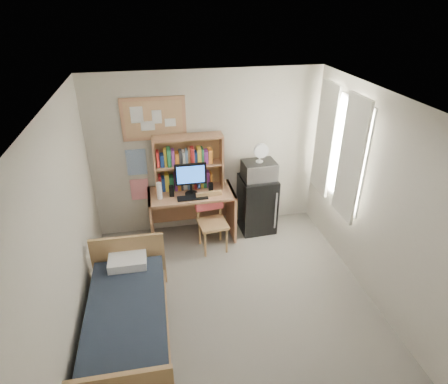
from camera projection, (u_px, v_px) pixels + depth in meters
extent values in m
cube|color=gray|center=(235.00, 313.00, 4.71)|extent=(3.60, 4.20, 0.02)
cube|color=white|center=(239.00, 109.00, 3.47)|extent=(3.60, 4.20, 0.02)
cube|color=beige|center=(207.00, 154.00, 5.90)|extent=(3.60, 0.04, 2.60)
cube|color=beige|center=(63.00, 245.00, 3.78)|extent=(0.04, 4.20, 2.60)
cube|color=beige|center=(386.00, 209.00, 4.39)|extent=(0.04, 4.20, 2.60)
cube|color=white|center=(339.00, 149.00, 5.28)|extent=(0.10, 1.40, 1.70)
cube|color=white|center=(351.00, 160.00, 4.93)|extent=(0.04, 0.55, 1.70)
cube|color=white|center=(325.00, 139.00, 5.62)|extent=(0.04, 0.55, 1.70)
cube|color=tan|center=(154.00, 119.00, 5.47)|extent=(0.94, 0.03, 0.64)
cube|color=#285CA2|center=(136.00, 162.00, 5.73)|extent=(0.30, 0.01, 0.42)
cube|color=#F12A41|center=(140.00, 189.00, 5.96)|extent=(0.28, 0.01, 0.36)
cube|color=tan|center=(192.00, 215.00, 5.97)|extent=(1.32, 0.67, 0.82)
cube|color=tan|center=(213.00, 223.00, 5.67)|extent=(0.51, 0.51, 0.92)
cube|color=black|center=(257.00, 204.00, 6.17)|extent=(0.58, 0.58, 0.94)
cube|color=black|center=(128.00, 324.00, 4.22)|extent=(0.92, 1.81, 0.49)
cube|color=tan|center=(189.00, 163.00, 5.70)|extent=(1.06, 0.28, 0.86)
cube|color=black|center=(191.00, 179.00, 5.60)|extent=(0.47, 0.04, 0.50)
cube|color=black|center=(193.00, 198.00, 5.60)|extent=(0.46, 0.15, 0.02)
cube|color=black|center=(171.00, 191.00, 5.63)|extent=(0.07, 0.07, 0.17)
cube|color=black|center=(211.00, 188.00, 5.74)|extent=(0.07, 0.07, 0.16)
cylinder|color=white|center=(159.00, 191.00, 5.54)|extent=(0.08, 0.08, 0.26)
cube|color=#FF616C|center=(209.00, 203.00, 5.72)|extent=(0.44, 0.17, 0.20)
cube|color=silver|center=(259.00, 170.00, 5.86)|extent=(0.52, 0.40, 0.29)
cylinder|color=white|center=(260.00, 153.00, 5.73)|extent=(0.24, 0.24, 0.28)
cube|color=white|center=(128.00, 261.00, 4.73)|extent=(0.47, 0.33, 0.11)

